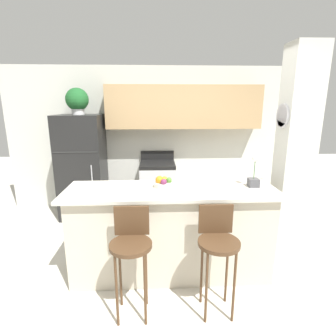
{
  "coord_description": "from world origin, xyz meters",
  "views": [
    {
      "loc": [
        -0.16,
        -2.68,
        1.92
      ],
      "look_at": [
        0.0,
        0.73,
        1.07
      ],
      "focal_mm": 28.0,
      "sensor_mm": 36.0,
      "label": 1
    }
  ],
  "objects": [
    {
      "name": "potted_plant_on_fridge",
      "position": [
        -1.41,
        1.71,
        1.96
      ],
      "size": [
        0.36,
        0.36,
        0.42
      ],
      "color": "silver",
      "rests_on": "refrigerator"
    },
    {
      "name": "ground_plane",
      "position": [
        0.0,
        0.0,
        0.0
      ],
      "size": [
        14.0,
        14.0,
        0.0
      ],
      "primitive_type": "plane",
      "color": "beige"
    },
    {
      "name": "wall_back",
      "position": [
        0.13,
        2.03,
        1.52
      ],
      "size": [
        5.6,
        0.38,
        2.55
      ],
      "color": "silver",
      "rests_on": "ground_plane"
    },
    {
      "name": "stove_range",
      "position": [
        -0.14,
        1.77,
        0.46
      ],
      "size": [
        0.6,
        0.6,
        1.07
      ],
      "color": "silver",
      "rests_on": "ground_plane"
    },
    {
      "name": "trash_bin",
      "position": [
        -0.83,
        1.48,
        0.19
      ],
      "size": [
        0.28,
        0.28,
        0.38
      ],
      "color": "black",
      "rests_on": "ground_plane"
    },
    {
      "name": "bar_stool_right",
      "position": [
        0.39,
        -0.58,
        0.69
      ],
      "size": [
        0.38,
        0.38,
        1.01
      ],
      "color": "#4C331E",
      "rests_on": "ground_plane"
    },
    {
      "name": "refrigerator",
      "position": [
        -1.41,
        1.71,
        0.87
      ],
      "size": [
        0.73,
        0.7,
        1.74
      ],
      "color": "black",
      "rests_on": "ground_plane"
    },
    {
      "name": "counter_bar",
      "position": [
        0.0,
        0.0,
        0.52
      ],
      "size": [
        2.28,
        0.7,
        1.02
      ],
      "color": "beige",
      "rests_on": "ground_plane"
    },
    {
      "name": "bar_stool_left",
      "position": [
        -0.39,
        -0.58,
        0.69
      ],
      "size": [
        0.38,
        0.38,
        1.01
      ],
      "color": "#4C331E",
      "rests_on": "ground_plane"
    },
    {
      "name": "fruit_bowl",
      "position": [
        -0.08,
        0.08,
        1.07
      ],
      "size": [
        0.23,
        0.23,
        0.12
      ],
      "color": "silver",
      "rests_on": "counter_bar"
    },
    {
      "name": "orchid_vase",
      "position": [
        0.91,
        0.04,
        1.13
      ],
      "size": [
        0.11,
        0.11,
        0.35
      ],
      "color": "#4C4C51",
      "rests_on": "counter_bar"
    },
    {
      "name": "pillar_right",
      "position": [
        1.45,
        0.23,
        1.28
      ],
      "size": [
        0.38,
        0.32,
        2.55
      ],
      "color": "silver",
      "rests_on": "ground_plane"
    }
  ]
}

